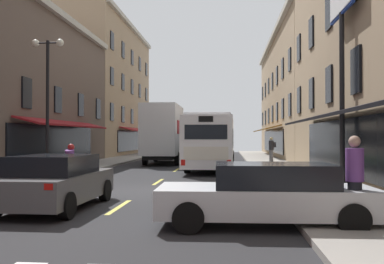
# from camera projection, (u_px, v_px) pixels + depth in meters

# --- Properties ---
(ground_plane) EXTENTS (34.80, 80.00, 0.10)m
(ground_plane) POSITION_uv_depth(u_px,v_px,m) (144.00, 192.00, 14.92)
(ground_plane) COLOR #28282B
(lane_centre_dashes) EXTENTS (0.14, 73.90, 0.01)m
(lane_centre_dashes) POSITION_uv_depth(u_px,v_px,m) (143.00, 192.00, 14.67)
(lane_centre_dashes) COLOR #DBCC4C
(lane_centre_dashes) RESTS_ON ground
(sidewalk_right) EXTENTS (3.00, 80.00, 0.14)m
(sidewalk_right) POSITION_uv_depth(u_px,v_px,m) (313.00, 191.00, 14.43)
(sidewalk_right) COLOR gray
(sidewalk_right) RESTS_ON ground
(billboard_sign) EXTENTS (0.40, 2.83, 7.74)m
(billboard_sign) POSITION_uv_depth(u_px,v_px,m) (342.00, 22.00, 15.02)
(billboard_sign) COLOR black
(billboard_sign) RESTS_ON sidewalk_right
(transit_bus) EXTENTS (2.79, 11.20, 3.15)m
(transit_bus) POSITION_uv_depth(u_px,v_px,m) (212.00, 142.00, 25.57)
(transit_bus) COLOR white
(transit_bus) RESTS_ON ground
(box_truck) EXTENTS (2.54, 7.76, 4.15)m
(box_truck) POSITION_uv_depth(u_px,v_px,m) (165.00, 134.00, 30.32)
(box_truck) COLOR black
(box_truck) RESTS_ON ground
(sedan_near) EXTENTS (2.07, 4.29, 1.43)m
(sedan_near) POSITION_uv_depth(u_px,v_px,m) (56.00, 181.00, 11.16)
(sedan_near) COLOR #515154
(sedan_near) RESTS_ON ground
(sedan_mid) EXTENTS (4.63, 1.97, 1.34)m
(sedan_mid) POSITION_uv_depth(u_px,v_px,m) (268.00, 194.00, 8.98)
(sedan_mid) COLOR silver
(sedan_mid) RESTS_ON ground
(motorcycle_rider) EXTENTS (0.62, 2.07, 1.66)m
(motorcycle_rider) POSITION_uv_depth(u_px,v_px,m) (71.00, 169.00, 16.05)
(motorcycle_rider) COLOR black
(motorcycle_rider) RESTS_ON ground
(pedestrian_near) EXTENTS (0.51, 0.36, 1.80)m
(pedestrian_near) POSITION_uv_depth(u_px,v_px,m) (272.00, 149.00, 29.72)
(pedestrian_near) COLOR #4C4C51
(pedestrian_near) RESTS_ON sidewalk_right
(pedestrian_mid) EXTENTS (0.36, 0.36, 1.80)m
(pedestrian_mid) POSITION_uv_depth(u_px,v_px,m) (355.00, 178.00, 8.48)
(pedestrian_mid) COLOR black
(pedestrian_mid) RESTS_ON sidewalk_right
(street_lamp_twin) EXTENTS (1.42, 0.32, 6.05)m
(street_lamp_twin) POSITION_uv_depth(u_px,v_px,m) (48.00, 102.00, 18.20)
(street_lamp_twin) COLOR black
(street_lamp_twin) RESTS_ON sidewalk_left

